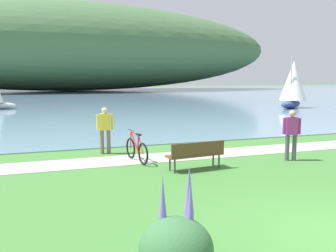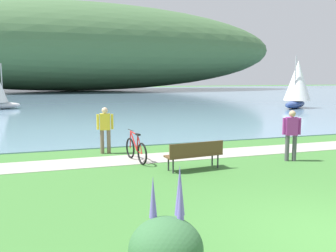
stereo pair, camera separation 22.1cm
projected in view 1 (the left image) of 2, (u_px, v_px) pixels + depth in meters
bay_water at (80, 96)px, 52.77m from camera, size 180.00×80.00×0.04m
distant_hillside at (68, 47)px, 70.84m from camera, size 85.21×28.00×17.02m
shoreline_path at (190, 155)px, 13.11m from camera, size 60.00×1.50×0.01m
park_bench_near_camera at (196, 153)px, 11.02m from camera, size 1.84×0.68×0.88m
bicycle_leaning_near_bench at (137, 150)px, 12.13m from camera, size 0.35×1.76×1.01m
person_at_shoreline at (105, 127)px, 13.29m from camera, size 0.61×0.27×1.71m
person_on_the_grass at (291, 132)px, 12.20m from camera, size 0.58×0.34×1.71m
echium_bush_beside_closest at (176, 247)px, 5.07m from camera, size 1.05×1.05×1.56m
sailboat_mid_bay at (293, 84)px, 32.35m from camera, size 3.85×3.37×4.59m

